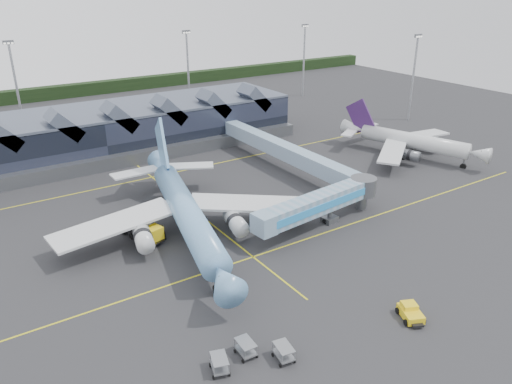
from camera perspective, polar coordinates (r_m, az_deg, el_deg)
ground at (r=75.39m, az=-3.66°, el=-4.83°), size 260.00×260.00×0.00m
taxi_stripes at (r=83.35m, az=-7.09°, el=-2.10°), size 120.00×60.00×0.01m
tree_line_far at (r=174.49m, az=-22.31°, el=10.46°), size 260.00×4.00×4.00m
terminal at (r=113.19m, az=-18.13°, el=6.40°), size 90.00×22.25×12.52m
light_masts at (r=134.21m, az=-9.54°, el=13.06°), size 132.40×42.56×22.45m
main_airliner at (r=74.10m, az=-8.19°, el=-1.90°), size 37.97×44.39×14.39m
regional_jet at (r=112.23m, az=17.01°, el=5.69°), size 28.57×31.98×11.20m
jet_bridge at (r=77.47m, az=8.01°, el=-1.05°), size 24.97×6.33×5.58m
fuel_truck at (r=75.69m, az=-13.25°, el=-3.82°), size 4.24×9.44×3.15m
pushback_tug at (r=60.33m, az=17.24°, el=-13.03°), size 3.32×4.06×1.63m
baggage_carts at (r=52.20m, az=-0.69°, el=-18.05°), size 8.30×5.15×1.66m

